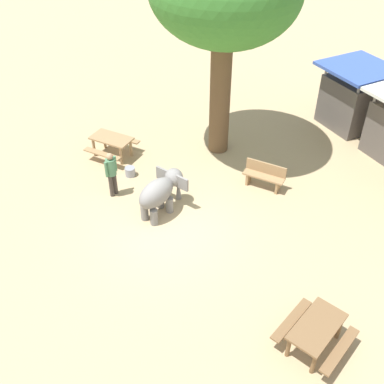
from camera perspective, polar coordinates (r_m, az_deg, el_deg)
ground_plane at (r=14.15m, az=-2.80°, el=-4.47°), size 60.00×60.00×0.00m
elephant at (r=14.22m, az=-3.91°, el=0.08°), size 1.52×1.83×1.29m
person_handler at (r=15.07m, az=-9.92°, el=2.56°), size 0.32×0.46×1.62m
wooden_bench at (r=15.68m, az=8.92°, el=2.11°), size 1.38×1.13×0.88m
picnic_table_near at (r=11.33m, az=15.05°, el=-16.20°), size 1.93×1.94×0.78m
picnic_table_far at (r=17.24m, az=-9.86°, el=6.08°), size 2.08×2.07×0.78m
market_stall_blue at (r=19.79m, az=19.18°, el=10.71°), size 2.50×2.50×2.52m
feed_bucket at (r=16.32m, az=-7.65°, el=2.51°), size 0.36×0.36×0.32m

